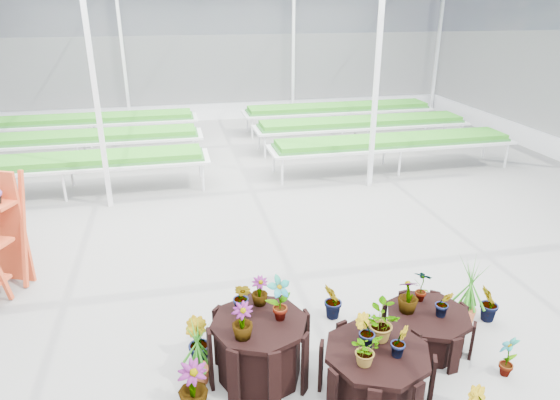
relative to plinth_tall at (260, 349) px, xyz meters
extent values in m
plane|color=gray|center=(0.76, 1.92, -0.40)|extent=(24.00, 24.00, 0.00)
cylinder|color=black|center=(0.00, 0.00, 0.00)|extent=(1.27, 1.27, 0.79)
cylinder|color=black|center=(1.20, -0.60, -0.07)|extent=(1.62, 1.62, 0.64)
cylinder|color=black|center=(2.20, 0.10, -0.15)|extent=(1.26, 1.26, 0.50)
imported|color=#2A791C|center=(-0.16, 0.19, 0.61)|extent=(0.30, 0.30, 0.42)
imported|color=#2A791C|center=(0.23, -0.02, 0.67)|extent=(0.34, 0.27, 0.55)
imported|color=#2A791C|center=(0.07, 0.33, 0.58)|extent=(0.21, 0.21, 0.36)
imported|color=#2A791C|center=(-0.23, -0.26, 0.60)|extent=(0.30, 0.30, 0.42)
imported|color=#2A791C|center=(1.08, -0.51, 0.45)|extent=(0.27, 0.25, 0.41)
imported|color=#2A791C|center=(1.39, -0.72, 0.43)|extent=(0.26, 0.24, 0.36)
imported|color=#2A791C|center=(1.28, -0.41, 0.47)|extent=(0.44, 0.48, 0.44)
imported|color=#2A791C|center=(0.99, -0.76, 0.42)|extent=(0.40, 0.39, 0.35)
imported|color=#2A791C|center=(1.95, 0.20, 0.34)|extent=(0.32, 0.32, 0.47)
imported|color=#2A791C|center=(2.33, 0.01, 0.29)|extent=(0.26, 0.24, 0.38)
imported|color=#2A791C|center=(2.23, 0.39, 0.34)|extent=(0.29, 0.29, 0.46)
imported|color=#2A791C|center=(-0.80, -0.34, -0.10)|extent=(0.34, 0.34, 0.59)
imported|color=#2A791C|center=(-0.70, 0.43, -0.10)|extent=(0.41, 0.42, 0.60)
imported|color=#2A791C|center=(2.88, -0.60, -0.13)|extent=(0.33, 0.34, 0.54)
imported|color=#2A791C|center=(3.30, 0.40, -0.11)|extent=(0.40, 0.40, 0.57)
imported|color=#2A791C|center=(1.21, 0.93, -0.11)|extent=(0.33, 0.37, 0.57)
camera|label=1|loc=(-0.79, -4.69, 3.80)|focal=32.00mm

